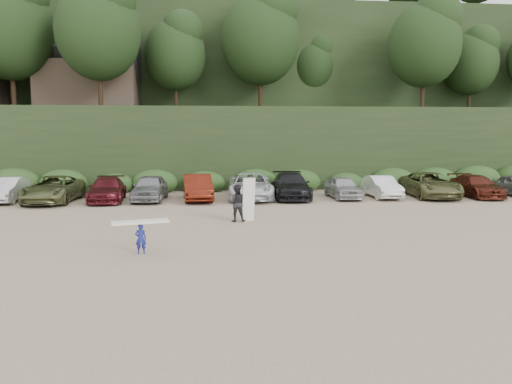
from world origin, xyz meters
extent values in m
plane|color=tan|center=(0.00, 0.00, 0.00)|extent=(120.00, 120.00, 0.00)
cube|color=black|center=(0.00, 22.00, 3.00)|extent=(80.00, 14.00, 6.00)
cube|color=black|center=(0.00, 40.00, 8.00)|extent=(90.00, 30.00, 16.00)
ellipsoid|color=black|center=(0.00, 22.00, 11.00)|extent=(66.00, 12.00, 10.00)
cube|color=#2B491E|center=(-0.55, 14.50, 0.60)|extent=(46.20, 2.00, 1.20)
cube|color=brown|center=(-12.00, 24.00, 8.00)|extent=(8.00, 6.00, 4.00)
imported|color=silver|center=(-14.04, 10.24, 0.73)|extent=(1.76, 4.50, 1.46)
imported|color=#575E36|center=(-11.24, 9.82, 0.78)|extent=(2.72, 5.68, 1.56)
imported|color=#501219|center=(-8.12, 9.94, 0.71)|extent=(2.39, 5.05, 1.42)
imported|color=gray|center=(-5.59, 10.04, 0.79)|extent=(2.04, 4.72, 1.58)
imported|color=#621B0E|center=(-2.69, 9.93, 0.79)|extent=(2.04, 4.90, 1.58)
imported|color=silver|center=(0.58, 10.22, 0.81)|extent=(2.99, 5.95, 1.62)
imported|color=black|center=(3.14, 10.29, 0.79)|extent=(2.51, 5.57, 1.59)
imported|color=#AAAAAF|center=(6.41, 9.98, 0.70)|extent=(1.77, 4.15, 1.40)
imported|color=white|center=(8.95, 10.06, 0.69)|extent=(1.54, 4.24, 1.39)
imported|color=brown|center=(12.17, 10.04, 0.79)|extent=(2.93, 5.81, 1.58)
imported|color=#501C12|center=(15.17, 9.84, 0.70)|extent=(1.99, 4.82, 1.39)
imported|color=navy|center=(-4.33, -3.59, 0.52)|extent=(0.41, 0.29, 1.05)
cube|color=white|center=(-4.33, -3.59, 1.11)|extent=(1.99, 1.00, 0.08)
imported|color=black|center=(-0.71, 2.33, 0.87)|extent=(0.90, 0.73, 1.75)
cube|color=silver|center=(-0.16, 2.28, 1.03)|extent=(0.63, 0.44, 2.06)
camera|label=1|loc=(-1.95, -20.64, 4.15)|focal=35.00mm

